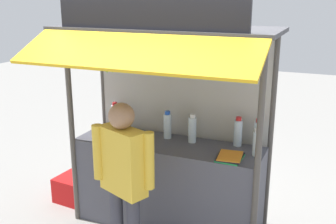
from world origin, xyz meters
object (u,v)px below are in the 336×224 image
object	(u,v)px
water_bottle_center	(238,132)
banana_bunch_rightmost	(110,64)
water_bottle_mid_right	(257,143)
water_bottle_far_left	(115,116)
water_bottle_right	(258,134)
magazine_stack_mid_left	(230,157)
water_bottle_back_right	(167,125)
banana_bunch_inner_right	(131,65)
vendor_person	(123,172)
water_bottle_back_left	(192,129)
magazine_stack_front_right	(121,135)
plastic_crate	(77,188)
banana_bunch_leftmost	(243,70)

from	to	relation	value
water_bottle_center	banana_bunch_rightmost	xyz separation A→B (m)	(-1.13, -0.64, 0.74)
water_bottle_mid_right	water_bottle_far_left	bearing A→B (deg)	173.48
water_bottle_right	water_bottle_far_left	bearing A→B (deg)	-179.59
magazine_stack_mid_left	water_bottle_far_left	bearing A→B (deg)	165.74
water_bottle_back_right	magazine_stack_mid_left	world-z (taller)	water_bottle_back_right
water_bottle_center	banana_bunch_inner_right	world-z (taller)	banana_bunch_inner_right
water_bottle_right	banana_bunch_rightmost	world-z (taller)	banana_bunch_rightmost
vendor_person	water_bottle_back_left	bearing A→B (deg)	-86.07
water_bottle_mid_right	magazine_stack_front_right	world-z (taller)	water_bottle_mid_right
water_bottle_right	vendor_person	size ratio (longest dim) A/B	0.20
magazine_stack_front_right	plastic_crate	xyz separation A→B (m)	(-0.74, 0.14, -0.85)
water_bottle_back_left	water_bottle_far_left	size ratio (longest dim) A/B	0.98
water_bottle_far_left	banana_bunch_leftmost	distance (m)	1.91
water_bottle_center	water_bottle_far_left	world-z (taller)	water_bottle_far_left
water_bottle_mid_right	banana_bunch_inner_right	world-z (taller)	banana_bunch_inner_right
water_bottle_back_right	water_bottle_mid_right	size ratio (longest dim) A/B	1.12
water_bottle_back_right	plastic_crate	xyz separation A→B (m)	(-1.20, -0.08, -0.96)
banana_bunch_leftmost	banana_bunch_rightmost	bearing A→B (deg)	-179.91
water_bottle_back_right	banana_bunch_leftmost	size ratio (longest dim) A/B	1.20
water_bottle_right	magazine_stack_mid_left	bearing A→B (deg)	-115.74
banana_bunch_leftmost	water_bottle_back_left	bearing A→B (deg)	139.41
water_bottle_far_left	water_bottle_mid_right	bearing A→B (deg)	-6.52
water_bottle_right	banana_bunch_leftmost	world-z (taller)	banana_bunch_leftmost
water_bottle_right	water_bottle_far_left	size ratio (longest dim) A/B	1.00
banana_bunch_rightmost	water_bottle_back_left	bearing A→B (deg)	39.44
water_bottle_far_left	vendor_person	bearing A→B (deg)	-56.78
plastic_crate	water_bottle_far_left	bearing A→B (deg)	17.03
water_bottle_far_left	plastic_crate	xyz separation A→B (m)	(-0.50, -0.15, -0.96)
water_bottle_back_right	banana_bunch_rightmost	size ratio (longest dim) A/B	1.05
water_bottle_back_right	magazine_stack_front_right	xyz separation A→B (m)	(-0.46, -0.22, -0.11)
water_bottle_center	water_bottle_back_right	size ratio (longest dim) A/B	1.01
banana_bunch_leftmost	banana_bunch_inner_right	bearing A→B (deg)	-179.88
water_bottle_back_left	banana_bunch_leftmost	distance (m)	1.14
magazine_stack_mid_left	plastic_crate	distance (m)	2.17
banana_bunch_leftmost	water_bottle_mid_right	bearing A→B (deg)	80.12
water_bottle_mid_right	magazine_stack_front_right	xyz separation A→B (m)	(-1.46, -0.09, -0.09)
vendor_person	banana_bunch_leftmost	bearing A→B (deg)	-134.27
vendor_person	plastic_crate	size ratio (longest dim) A/B	3.61
water_bottle_center	water_bottle_back_left	size ratio (longest dim) A/B	1.00
water_bottle_right	water_bottle_center	distance (m)	0.21
water_bottle_mid_right	banana_bunch_inner_right	size ratio (longest dim) A/B	0.99
water_bottle_center	vendor_person	bearing A→B (deg)	-126.86
banana_bunch_inner_right	magazine_stack_front_right	bearing A→B (deg)	133.56
water_bottle_right	water_bottle_back_left	bearing A→B (deg)	-171.69
water_bottle_right	plastic_crate	bearing A→B (deg)	-175.65
water_bottle_far_left	banana_bunch_rightmost	xyz separation A→B (m)	(0.33, -0.63, 0.74)
water_bottle_mid_right	magazine_stack_mid_left	world-z (taller)	water_bottle_mid_right
water_bottle_back_right	water_bottle_center	bearing A→B (deg)	5.73
magazine_stack_mid_left	banana_bunch_leftmost	distance (m)	0.95
water_bottle_center	magazine_stack_front_right	bearing A→B (deg)	-166.49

